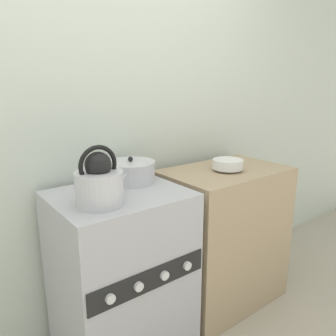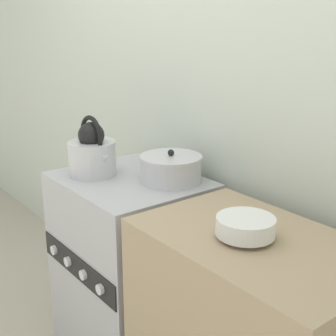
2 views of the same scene
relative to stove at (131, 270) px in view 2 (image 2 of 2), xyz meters
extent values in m
cube|color=silver|center=(0.00, 0.34, 0.79)|extent=(7.00, 0.06, 2.50)
cube|color=#B2B2B7|center=(0.00, 0.00, 0.00)|extent=(0.65, 0.55, 0.91)
cube|color=black|center=(0.00, -0.27, 0.11)|extent=(0.63, 0.01, 0.11)
cylinder|color=silver|center=(-0.21, -0.29, 0.11)|extent=(0.04, 0.02, 0.04)
cylinder|color=silver|center=(-0.07, -0.29, 0.11)|extent=(0.04, 0.02, 0.04)
cylinder|color=silver|center=(0.07, -0.29, 0.11)|extent=(0.04, 0.02, 0.04)
cylinder|color=silver|center=(0.21, -0.29, 0.11)|extent=(0.04, 0.02, 0.04)
cylinder|color=silver|center=(-0.15, -0.10, 0.53)|extent=(0.21, 0.21, 0.15)
sphere|color=black|center=(-0.15, -0.10, 0.64)|extent=(0.12, 0.12, 0.12)
torus|color=black|center=(-0.15, -0.10, 0.64)|extent=(0.18, 0.02, 0.18)
cone|color=silver|center=(-0.05, -0.10, 0.56)|extent=(0.11, 0.05, 0.08)
cylinder|color=silver|center=(0.15, 0.12, 0.51)|extent=(0.26, 0.26, 0.10)
cylinder|color=silver|center=(0.15, 0.12, 0.56)|extent=(0.27, 0.27, 0.01)
sphere|color=black|center=(0.15, 0.12, 0.59)|extent=(0.03, 0.03, 0.03)
cylinder|color=white|center=(0.74, -0.05, 0.47)|extent=(0.08, 0.08, 0.01)
cylinder|color=white|center=(0.74, -0.05, 0.50)|extent=(0.19, 0.19, 0.06)
camera|label=1|loc=(-0.74, -1.38, 0.98)|focal=35.00mm
camera|label=2|loc=(1.65, -1.07, 1.11)|focal=50.00mm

